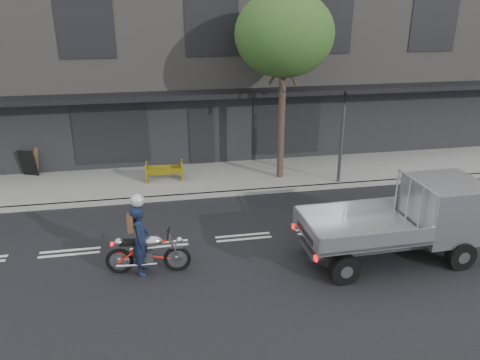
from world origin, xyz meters
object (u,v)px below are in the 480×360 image
rider (141,240)px  construction_barrier (165,173)px  street_tree (284,35)px  motorcycle (148,252)px  flatbed_ute (429,212)px  sandwich_board (28,163)px  traffic_light_pole (341,142)px

rider → construction_barrier: size_ratio=1.32×
street_tree → motorcycle: size_ratio=3.18×
street_tree → flatbed_ute: size_ratio=1.43×
flatbed_ute → sandwich_board: flatbed_ute is taller
construction_barrier → sandwich_board: size_ratio=1.35×
street_tree → traffic_light_pole: bearing=-23.0°
motorcycle → construction_barrier: motorcycle is taller
construction_barrier → sandwich_board: bearing=162.1°
street_tree → motorcycle: bearing=-131.4°
rider → sandwich_board: rider is taller
motorcycle → flatbed_ute: size_ratio=0.45×
motorcycle → rider: 0.38m
traffic_light_pole → construction_barrier: size_ratio=2.55×
traffic_light_pole → construction_barrier: traffic_light_pole is taller
rider → flatbed_ute: bearing=-87.4°
traffic_light_pole → motorcycle: traffic_light_pole is taller
motorcycle → street_tree: bearing=54.9°
traffic_light_pole → rider: bearing=-146.3°
flatbed_ute → construction_barrier: bearing=135.6°
street_tree → sandwich_board: 10.53m
traffic_light_pole → construction_barrier: (-6.27, 1.03, -1.12)m
traffic_light_pole → street_tree: bearing=157.0°
construction_barrier → sandwich_board: 5.27m
street_tree → flatbed_ute: (2.39, -6.00, -4.04)m
street_tree → sandwich_board: (-9.29, 1.80, -4.62)m
traffic_light_pole → flatbed_ute: 5.18m
traffic_light_pole → flatbed_ute: (0.39, -5.15, -0.42)m
street_tree → traffic_light_pole: size_ratio=1.93×
motorcycle → construction_barrier: 5.75m
street_tree → rider: (-5.03, -5.53, -4.37)m
street_tree → sandwich_board: size_ratio=6.61×
street_tree → traffic_light_pole: street_tree is taller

